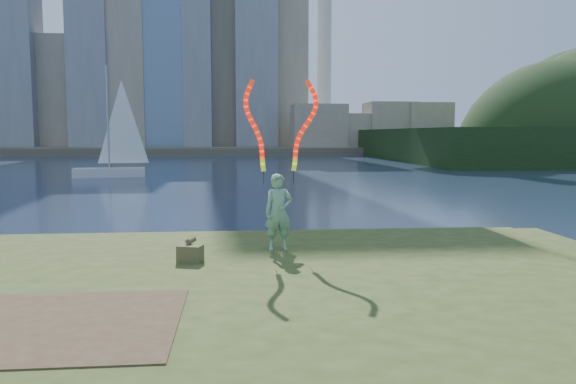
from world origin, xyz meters
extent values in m
plane|color=#1A2741|center=(0.00, 0.00, 0.00)|extent=(320.00, 320.00, 0.00)
cube|color=#334117|center=(0.00, -2.50, 0.15)|extent=(20.00, 18.00, 0.30)
cube|color=#334117|center=(0.00, -2.20, 0.40)|extent=(17.00, 15.00, 0.30)
cube|color=#334117|center=(0.00, -2.00, 0.65)|extent=(14.00, 12.00, 0.30)
cube|color=#47331E|center=(-2.20, -3.20, 0.81)|extent=(3.20, 3.00, 0.02)
cube|color=#484335|center=(0.00, 95.00, 0.60)|extent=(320.00, 40.00, 1.20)
imported|color=#186A31|center=(1.13, 1.44, 1.65)|extent=(0.65, 0.46, 1.70)
cylinder|color=black|center=(0.81, 1.53, 2.42)|extent=(0.02, 0.02, 0.30)
cylinder|color=black|center=(1.49, 1.59, 2.42)|extent=(0.02, 0.02, 0.30)
cube|color=brown|center=(-0.73, 0.41, 0.97)|extent=(0.55, 0.45, 0.34)
cylinder|color=brown|center=(-0.73, 0.63, 1.20)|extent=(0.21, 0.34, 0.11)
cube|color=beige|center=(-9.68, 34.24, 0.32)|extent=(5.59, 2.46, 0.76)
cylinder|color=gray|center=(-9.68, 34.24, 4.54)|extent=(0.15, 0.15, 8.21)
camera|label=1|loc=(0.20, -10.84, 3.38)|focal=35.00mm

